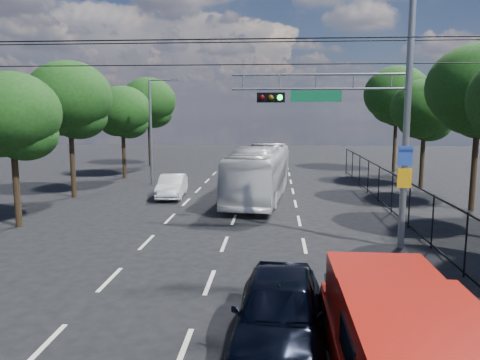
# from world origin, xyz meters

# --- Properties ---
(ground) EXTENTS (120.00, 120.00, 0.00)m
(ground) POSITION_xyz_m (0.00, 0.00, 0.00)
(ground) COLOR black
(ground) RESTS_ON ground
(lane_markings) EXTENTS (6.12, 38.00, 0.01)m
(lane_markings) POSITION_xyz_m (-0.00, 14.00, 0.01)
(lane_markings) COLOR beige
(lane_markings) RESTS_ON ground
(signal_mast) EXTENTS (6.43, 0.39, 9.50)m
(signal_mast) POSITION_xyz_m (5.28, 7.99, 5.24)
(signal_mast) COLOR slate
(signal_mast) RESTS_ON ground
(streetlight_left) EXTENTS (2.09, 0.22, 7.08)m
(streetlight_left) POSITION_xyz_m (-6.33, 22.00, 3.94)
(streetlight_left) COLOR slate
(streetlight_left) RESTS_ON ground
(utility_wires) EXTENTS (22.00, 5.04, 0.74)m
(utility_wires) POSITION_xyz_m (0.00, 8.83, 7.23)
(utility_wires) COLOR black
(utility_wires) RESTS_ON ground
(fence_right) EXTENTS (0.06, 34.03, 2.00)m
(fence_right) POSITION_xyz_m (7.60, 12.17, 1.03)
(fence_right) COLOR black
(fence_right) RESTS_ON ground
(tree_right_c) EXTENTS (5.10, 5.10, 8.29)m
(tree_right_c) POSITION_xyz_m (11.82, 15.02, 5.73)
(tree_right_c) COLOR black
(tree_right_c) RESTS_ON ground
(tree_right_d) EXTENTS (4.32, 4.32, 7.02)m
(tree_right_d) POSITION_xyz_m (11.42, 22.02, 4.85)
(tree_right_d) COLOR black
(tree_right_d) RESTS_ON ground
(tree_right_e) EXTENTS (5.28, 5.28, 8.58)m
(tree_right_e) POSITION_xyz_m (11.62, 30.02, 5.94)
(tree_right_e) COLOR black
(tree_right_e) RESTS_ON ground
(tree_left_b) EXTENTS (4.08, 4.08, 6.63)m
(tree_left_b) POSITION_xyz_m (-9.18, 10.02, 4.58)
(tree_left_b) COLOR black
(tree_left_b) RESTS_ON ground
(tree_left_c) EXTENTS (4.80, 4.80, 7.80)m
(tree_left_c) POSITION_xyz_m (-9.78, 17.02, 5.40)
(tree_left_c) COLOR black
(tree_left_c) RESTS_ON ground
(tree_left_d) EXTENTS (4.20, 4.20, 6.83)m
(tree_left_d) POSITION_xyz_m (-9.38, 25.02, 4.72)
(tree_left_d) COLOR black
(tree_left_d) RESTS_ON ground
(tree_left_e) EXTENTS (4.92, 4.92, 7.99)m
(tree_left_e) POSITION_xyz_m (-9.58, 33.02, 5.53)
(tree_left_e) COLOR black
(tree_left_e) RESTS_ON ground
(red_pickup) EXTENTS (2.14, 5.74, 2.12)m
(red_pickup) POSITION_xyz_m (3.98, -1.42, 1.13)
(red_pickup) COLOR black
(red_pickup) RESTS_ON ground
(navy_hatchback) EXTENTS (2.13, 4.78, 1.60)m
(navy_hatchback) POSITION_xyz_m (2.00, 0.35, 0.80)
(navy_hatchback) COLOR black
(navy_hatchback) RESTS_ON ground
(white_bus) EXTENTS (3.56, 10.93, 2.99)m
(white_bus) POSITION_xyz_m (0.99, 17.30, 1.49)
(white_bus) COLOR silver
(white_bus) RESTS_ON ground
(white_van) EXTENTS (1.66, 4.05, 1.31)m
(white_van) POSITION_xyz_m (-4.10, 17.45, 0.65)
(white_van) COLOR silver
(white_van) RESTS_ON ground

